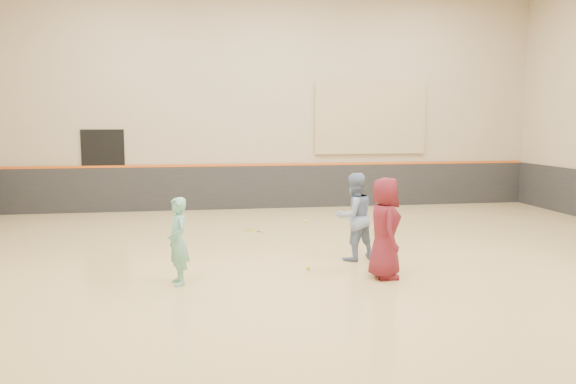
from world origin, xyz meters
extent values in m
cube|color=tan|center=(0.00, 0.00, -0.10)|extent=(15.00, 12.00, 0.20)
cube|color=tan|center=(0.00, 6.01, 3.00)|extent=(15.00, 0.02, 6.00)
cube|color=tan|center=(0.00, -6.01, 3.00)|extent=(15.00, 0.02, 6.00)
cube|color=#232326|center=(0.00, 5.97, 0.60)|extent=(14.90, 0.04, 1.20)
cube|color=#D85914|center=(0.00, 5.96, 1.22)|extent=(14.90, 0.03, 0.06)
cube|color=tan|center=(2.80, 5.95, 2.50)|extent=(3.20, 0.08, 2.00)
cube|color=black|center=(-4.50, 5.98, 1.10)|extent=(1.10, 0.05, 2.20)
imported|color=#71C5B1|center=(-2.35, -1.15, 0.65)|extent=(0.44, 0.54, 1.30)
imported|color=#7C94C0|center=(0.62, -0.12, 0.76)|extent=(0.89, 0.79, 1.52)
imported|color=maroon|center=(0.77, -1.29, 0.78)|extent=(0.57, 0.81, 1.56)
sphere|color=yellow|center=(-0.30, -0.66, 0.03)|extent=(0.07, 0.07, 0.07)
sphere|color=#CAEB36|center=(0.86, -1.41, 0.98)|extent=(0.07, 0.07, 0.07)
sphere|color=#C4E635|center=(0.47, 3.58, 0.03)|extent=(0.07, 0.07, 0.07)
camera|label=1|loc=(-2.04, -9.40, 2.39)|focal=35.00mm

